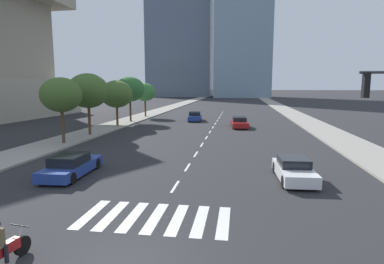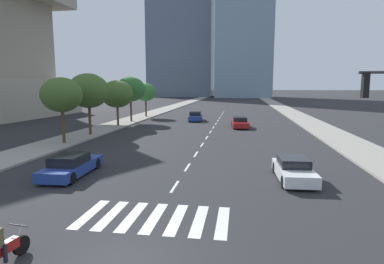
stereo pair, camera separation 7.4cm
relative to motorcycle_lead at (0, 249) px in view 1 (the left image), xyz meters
name	(u,v)px [view 1 (the left image)]	position (x,y,z in m)	size (l,w,h in m)	color
sidewalk_east	(324,131)	(16.39, 30.58, -0.51)	(4.00, 260.00, 0.15)	gray
sidewalk_west	(110,126)	(-9.54, 30.58, -0.51)	(4.00, 260.00, 0.15)	gray
crosswalk_near	(155,218)	(3.42, 4.09, -0.58)	(5.85, 2.99, 0.01)	silver
lane_divider_center	(213,127)	(3.42, 32.09, -0.58)	(0.14, 50.00, 0.01)	silver
motorcycle_lead	(0,249)	(0.00, 0.00, 0.00)	(0.70, 2.12, 1.49)	black
sedan_blue_0	(71,166)	(-2.95, 9.22, 0.00)	(1.99, 4.84, 1.27)	navy
sedan_red_1	(239,123)	(6.69, 32.67, 0.00)	(2.30, 4.91, 1.27)	maroon
sedan_blue_2	(195,117)	(0.15, 39.27, 0.04)	(2.18, 4.63, 1.35)	navy
sedan_white_3	(294,170)	(9.70, 10.23, -0.01)	(1.98, 4.35, 1.23)	silver
street_tree_nearest	(61,95)	(-8.74, 18.40, 3.80)	(3.55, 3.55, 5.76)	#4C3823
street_tree_second	(88,91)	(-8.74, 23.48, 4.08)	(4.16, 4.16, 6.29)	#4C3823
street_tree_third	(117,94)	(-8.74, 31.17, 3.55)	(4.05, 4.05, 5.71)	#4C3823
street_tree_fourth	(130,89)	(-8.74, 36.22, 4.10)	(4.13, 4.13, 6.31)	#4C3823
street_tree_fifth	(145,92)	(-8.74, 43.57, 3.54)	(3.44, 3.44, 5.45)	#4C3823
office_tower_left_skyline	(181,15)	(-21.51, 147.77, 37.94)	(29.79, 23.06, 78.09)	slate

